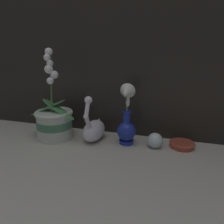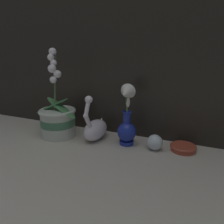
{
  "view_description": "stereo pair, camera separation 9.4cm",
  "coord_description": "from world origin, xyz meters",
  "px_view_note": "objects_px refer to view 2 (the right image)",
  "views": [
    {
      "loc": [
        0.26,
        -0.73,
        0.42
      ],
      "look_at": [
        -0.0,
        0.14,
        0.15
      ],
      "focal_mm": 35.0,
      "sensor_mm": 36.0,
      "label": 1
    },
    {
      "loc": [
        0.35,
        -0.69,
        0.42
      ],
      "look_at": [
        -0.0,
        0.14,
        0.15
      ],
      "focal_mm": 35.0,
      "sensor_mm": 36.0,
      "label": 2
    }
  ],
  "objects_px": {
    "swan_figurine": "(95,128)",
    "glass_sphere": "(155,142)",
    "orchid_potted_plant": "(58,118)",
    "blue_vase": "(127,122)",
    "amber_dish": "(183,147)"
  },
  "relations": [
    {
      "from": "swan_figurine",
      "to": "glass_sphere",
      "type": "height_order",
      "value": "swan_figurine"
    },
    {
      "from": "orchid_potted_plant",
      "to": "glass_sphere",
      "type": "bearing_deg",
      "value": 3.64
    },
    {
      "from": "swan_figurine",
      "to": "blue_vase",
      "type": "relative_size",
      "value": 0.81
    },
    {
      "from": "swan_figurine",
      "to": "blue_vase",
      "type": "bearing_deg",
      "value": -0.4
    },
    {
      "from": "glass_sphere",
      "to": "swan_figurine",
      "type": "bearing_deg",
      "value": 179.43
    },
    {
      "from": "orchid_potted_plant",
      "to": "amber_dish",
      "type": "relative_size",
      "value": 3.84
    },
    {
      "from": "blue_vase",
      "to": "glass_sphere",
      "type": "relative_size",
      "value": 4.1
    },
    {
      "from": "swan_figurine",
      "to": "blue_vase",
      "type": "xyz_separation_m",
      "value": [
        0.15,
        -0.0,
        0.05
      ]
    },
    {
      "from": "glass_sphere",
      "to": "amber_dish",
      "type": "distance_m",
      "value": 0.12
    },
    {
      "from": "orchid_potted_plant",
      "to": "glass_sphere",
      "type": "height_order",
      "value": "orchid_potted_plant"
    },
    {
      "from": "blue_vase",
      "to": "amber_dish",
      "type": "distance_m",
      "value": 0.26
    },
    {
      "from": "orchid_potted_plant",
      "to": "swan_figurine",
      "type": "relative_size",
      "value": 1.89
    },
    {
      "from": "orchid_potted_plant",
      "to": "swan_figurine",
      "type": "distance_m",
      "value": 0.19
    },
    {
      "from": "swan_figurine",
      "to": "amber_dish",
      "type": "distance_m",
      "value": 0.4
    },
    {
      "from": "orchid_potted_plant",
      "to": "swan_figurine",
      "type": "height_order",
      "value": "orchid_potted_plant"
    }
  ]
}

